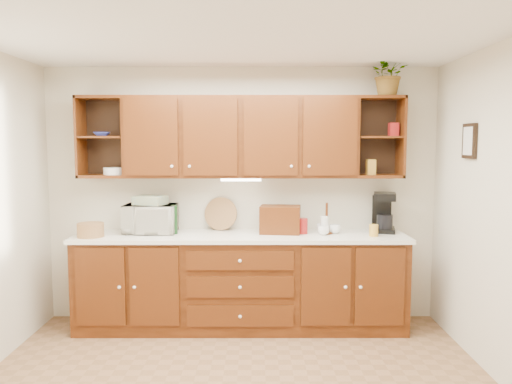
{
  "coord_description": "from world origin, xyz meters",
  "views": [
    {
      "loc": [
        0.14,
        -3.39,
        1.83
      ],
      "look_at": [
        0.15,
        1.15,
        1.39
      ],
      "focal_mm": 35.0,
      "sensor_mm": 36.0,
      "label": 1
    }
  ],
  "objects_px": {
    "coffee_maker": "(384,213)",
    "microwave": "(151,219)",
    "bread_box": "(280,220)",
    "potted_plant": "(389,74)"
  },
  "relations": [
    {
      "from": "coffee_maker",
      "to": "microwave",
      "type": "bearing_deg",
      "value": -164.93
    },
    {
      "from": "bread_box",
      "to": "potted_plant",
      "type": "xyz_separation_m",
      "value": [
        1.05,
        0.04,
        1.43
      ]
    },
    {
      "from": "bread_box",
      "to": "coffee_maker",
      "type": "xyz_separation_m",
      "value": [
        1.05,
        0.1,
        0.05
      ]
    },
    {
      "from": "coffee_maker",
      "to": "potted_plant",
      "type": "xyz_separation_m",
      "value": [
        0.0,
        -0.05,
        1.37
      ]
    },
    {
      "from": "microwave",
      "to": "bread_box",
      "type": "height_order",
      "value": "microwave"
    },
    {
      "from": "microwave",
      "to": "potted_plant",
      "type": "bearing_deg",
      "value": 0.95
    },
    {
      "from": "bread_box",
      "to": "potted_plant",
      "type": "distance_m",
      "value": 1.77
    },
    {
      "from": "microwave",
      "to": "bread_box",
      "type": "xyz_separation_m",
      "value": [
        1.29,
        -0.03,
        -0.0
      ]
    },
    {
      "from": "microwave",
      "to": "potted_plant",
      "type": "relative_size",
      "value": 1.2
    },
    {
      "from": "bread_box",
      "to": "potted_plant",
      "type": "height_order",
      "value": "potted_plant"
    }
  ]
}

